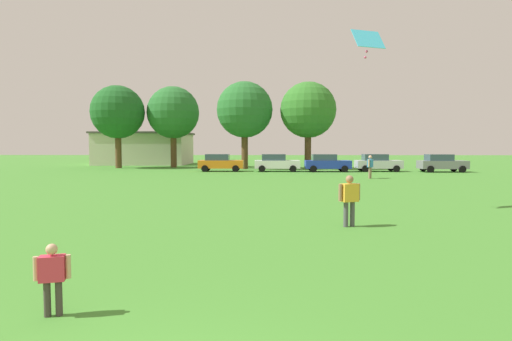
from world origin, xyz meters
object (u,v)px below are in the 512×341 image
object	(u,v)px
adult_bystander	(349,196)
parked_car_white_1	(276,163)
parked_car_gray_4	(442,163)
tree_far_right	(308,110)
bystander_near_trees	(370,165)
kite	(368,40)
parked_car_orange_0	(220,163)
tree_left	(173,113)
child_kite_flyer	(52,273)
parked_car_blue_2	(327,163)
parked_car_silver_3	(377,163)
tree_right	(245,110)
tree_far_left	(118,112)

from	to	relation	value
adult_bystander	parked_car_white_1	xyz separation A→B (m)	(-1.53, 27.47, -0.08)
parked_car_gray_4	tree_far_right	distance (m)	14.16
bystander_near_trees	kite	xyz separation A→B (m)	(-4.02, -15.51, 5.43)
parked_car_white_1	parked_car_gray_4	world-z (taller)	same
parked_car_orange_0	tree_left	xyz separation A→B (m)	(-6.21, 7.59, 5.41)
child_kite_flyer	parked_car_blue_2	world-z (taller)	parked_car_blue_2
tree_far_right	parked_car_silver_3	bearing A→B (deg)	-34.24
parked_car_white_1	tree_left	bearing A→B (deg)	146.34
child_kite_flyer	tree_right	size ratio (longest dim) A/B	0.11
child_kite_flyer	tree_left	bearing A→B (deg)	84.49
parked_car_blue_2	parked_car_silver_3	xyz separation A→B (m)	(4.94, 0.43, 0.00)
parked_car_white_1	parked_car_silver_3	xyz separation A→B (m)	(9.77, 0.29, 0.00)
bystander_near_trees	parked_car_blue_2	size ratio (longest dim) A/B	0.41
parked_car_silver_3	tree_far_right	world-z (taller)	tree_far_right
adult_bystander	tree_right	bearing A→B (deg)	76.59
parked_car_white_1	bystander_near_trees	bearing A→B (deg)	-50.84
child_kite_flyer	tree_far_right	bearing A→B (deg)	63.31
parked_car_silver_3	tree_left	xyz separation A→B (m)	(-21.41, 7.46, 5.41)
tree_far_right	adult_bystander	bearing A→B (deg)	-93.49
kite	child_kite_flyer	bearing A→B (deg)	-123.87
adult_bystander	tree_far_right	bearing A→B (deg)	64.60
parked_car_white_1	adult_bystander	bearing A→B (deg)	-86.80
parked_car_white_1	tree_right	distance (m)	7.92
parked_car_gray_4	tree_far_left	world-z (taller)	tree_far_left
parked_car_blue_2	tree_far_right	size ratio (longest dim) A/B	0.46
bystander_near_trees	parked_car_white_1	xyz separation A→B (m)	(-6.89, 8.46, -0.19)
kite	parked_car_white_1	xyz separation A→B (m)	(-2.87, 23.96, -5.62)
adult_bystander	kite	size ratio (longest dim) A/B	1.19
parked_car_gray_4	tree_right	size ratio (longest dim) A/B	0.46
bystander_near_trees	parked_car_blue_2	distance (m)	8.57
tree_left	tree_right	world-z (taller)	tree_right
parked_car_gray_4	tree_right	bearing A→B (deg)	164.92
parked_car_gray_4	kite	bearing A→B (deg)	-118.38
bystander_near_trees	tree_right	world-z (taller)	tree_right
kite	tree_left	distance (m)	34.87
tree_far_right	parked_car_blue_2	bearing A→B (deg)	-74.13
bystander_near_trees	parked_car_gray_4	world-z (taller)	bystander_near_trees
parked_car_white_1	tree_far_left	world-z (taller)	tree_far_left
tree_left	parked_car_silver_3	bearing A→B (deg)	-19.21
tree_left	parked_car_blue_2	bearing A→B (deg)	-25.60
parked_car_gray_4	parked_car_silver_3	bearing A→B (deg)	173.50
parked_car_blue_2	tree_right	xyz separation A→B (m)	(-8.10, 4.85, 5.45)
kite	parked_car_blue_2	world-z (taller)	kite
kite	tree_far_right	size ratio (longest dim) A/B	0.14
child_kite_flyer	parked_car_silver_3	bearing A→B (deg)	52.52
parked_car_gray_4	tree_right	distance (m)	20.31
kite	tree_right	xyz separation A→B (m)	(-6.15, 28.68, -0.17)
tree_far_left	tree_far_right	world-z (taller)	tree_far_right
child_kite_flyer	parked_car_silver_3	size ratio (longest dim) A/B	0.25
child_kite_flyer	parked_car_gray_4	world-z (taller)	parked_car_gray_4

